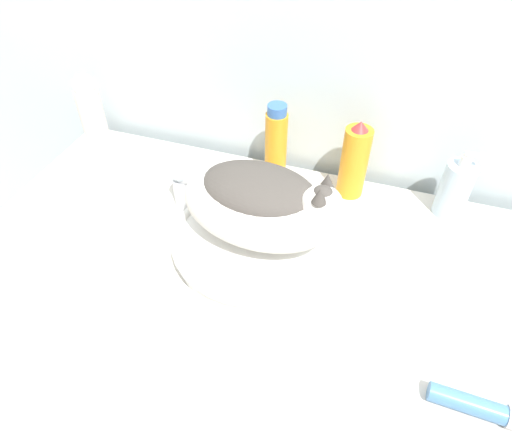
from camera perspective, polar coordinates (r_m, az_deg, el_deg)
The scene contains 11 objects.
wall_back at distance 1.10m, azimuth 7.52°, elevation 22.78°, with size 8.00×0.05×2.40m.
vanity_counter at distance 1.34m, azimuth 0.87°, elevation -15.81°, with size 1.27×0.60×0.85m.
sink_basin at distance 0.97m, azimuth 0.26°, elevation -2.66°, with size 0.37×0.37×0.05m.
cat at distance 0.90m, azimuth 0.64°, elevation 2.17°, with size 0.33×0.29×0.18m.
faucet at distance 1.06m, azimuth -8.82°, elevation 4.63°, with size 0.14×0.08×0.15m.
shampoo_bottle_tall at distance 1.13m, azimuth 2.51°, elevation 9.39°, with size 0.05×0.05×0.21m.
lotion_bottle_white at distance 1.35m, azimuth -19.98°, elevation 12.85°, with size 0.07×0.07×0.20m.
spray_bottle_trigger at distance 1.10m, azimuth 12.18°, elevation 7.14°, with size 0.06×0.06×0.20m.
soap_pump_bottle at distance 1.13m, azimuth 23.61°, elevation 3.53°, with size 0.07×0.07×0.17m.
cream_tube at distance 0.86m, azimuth 25.58°, elevation -20.23°, with size 0.14×0.04×0.04m.
soap_bar at distance 1.00m, azimuth -16.23°, elevation -4.77°, with size 0.07×0.05×0.02m.
Camera 1 is at (0.20, -0.36, 1.58)m, focal length 32.00 mm.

